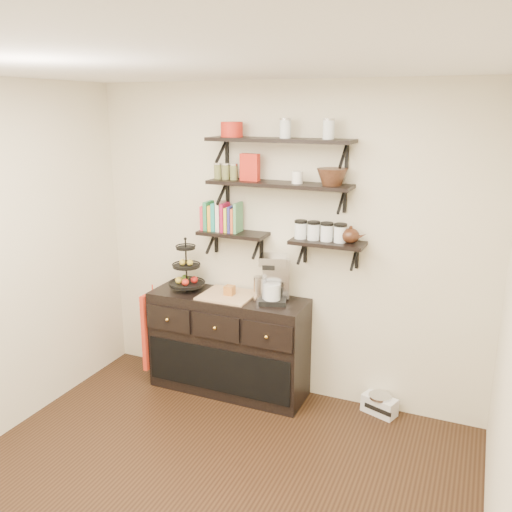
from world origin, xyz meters
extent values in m
plane|color=black|center=(0.00, 0.00, 0.00)|extent=(3.50, 3.50, 0.00)
cube|color=white|center=(0.00, 0.00, 2.70)|extent=(3.50, 3.50, 0.02)
cube|color=beige|center=(0.00, 1.75, 1.35)|extent=(3.50, 0.02, 2.70)
cube|color=black|center=(0.00, 1.61, 2.23)|extent=(1.20, 0.27, 0.03)
cube|color=black|center=(-0.52, 1.74, 2.12)|extent=(0.02, 0.03, 0.20)
cube|color=black|center=(0.52, 1.74, 2.12)|extent=(0.02, 0.03, 0.20)
cube|color=black|center=(0.00, 1.61, 1.89)|extent=(1.20, 0.27, 0.03)
cube|color=black|center=(-0.52, 1.74, 1.77)|extent=(0.02, 0.03, 0.20)
cube|color=black|center=(0.52, 1.74, 1.77)|extent=(0.02, 0.03, 0.20)
cube|color=black|center=(-0.42, 1.62, 1.44)|extent=(0.60, 0.25, 0.03)
cube|color=black|center=(-0.64, 1.74, 1.32)|extent=(0.02, 0.03, 0.20)
cube|color=black|center=(-0.20, 1.74, 1.32)|extent=(0.03, 0.03, 0.20)
cube|color=black|center=(0.42, 1.62, 1.44)|extent=(0.60, 0.25, 0.03)
cube|color=black|center=(0.20, 1.74, 1.32)|extent=(0.03, 0.03, 0.20)
cube|color=black|center=(0.64, 1.74, 1.32)|extent=(0.02, 0.03, 0.20)
cube|color=red|center=(-0.68, 1.63, 1.55)|extent=(0.02, 0.15, 0.20)
cube|color=#25784E|center=(-0.65, 1.63, 1.57)|extent=(0.03, 0.15, 0.24)
cube|color=orange|center=(-0.61, 1.63, 1.55)|extent=(0.04, 0.15, 0.21)
cube|color=teal|center=(-0.57, 1.63, 1.57)|extent=(0.03, 0.15, 0.25)
cube|color=beige|center=(-0.54, 1.63, 1.56)|extent=(0.03, 0.15, 0.22)
cube|color=#9C133D|center=(-0.50, 1.63, 1.58)|extent=(0.04, 0.15, 0.26)
cube|color=gold|center=(-0.46, 1.63, 1.56)|extent=(0.03, 0.15, 0.23)
cube|color=navy|center=(-0.42, 1.63, 1.55)|extent=(0.03, 0.15, 0.20)
cube|color=#CA522C|center=(-0.38, 1.63, 1.57)|extent=(0.04, 0.15, 0.24)
cube|color=#4E8E5C|center=(-0.34, 1.63, 1.55)|extent=(0.03, 0.15, 0.21)
cylinder|color=silver|center=(0.19, 1.63, 1.51)|extent=(0.10, 0.10, 0.13)
cylinder|color=silver|center=(0.30, 1.63, 1.51)|extent=(0.10, 0.10, 0.13)
cylinder|color=silver|center=(0.41, 1.63, 1.51)|extent=(0.10, 0.10, 0.13)
cylinder|color=silver|center=(0.52, 1.63, 1.51)|extent=(0.10, 0.10, 0.13)
cube|color=black|center=(-0.42, 1.51, 0.45)|extent=(1.40, 0.45, 0.90)
cube|color=tan|center=(-0.42, 1.51, 0.91)|extent=(0.45, 0.41, 0.02)
sphere|color=gold|center=(-0.89, 1.26, 0.70)|extent=(0.04, 0.04, 0.04)
sphere|color=gold|center=(-0.42, 1.26, 0.70)|extent=(0.04, 0.04, 0.04)
sphere|color=gold|center=(0.04, 1.26, 0.70)|extent=(0.04, 0.04, 0.04)
cylinder|color=black|center=(-0.83, 1.51, 1.13)|extent=(0.01, 0.01, 0.46)
cylinder|color=black|center=(-0.83, 1.51, 0.96)|extent=(0.32, 0.32, 0.01)
cylinder|color=black|center=(-0.83, 1.51, 1.12)|extent=(0.24, 0.24, 0.02)
cylinder|color=black|center=(-0.83, 1.51, 1.29)|extent=(0.17, 0.17, 0.02)
sphere|color=#B21914|center=(-0.78, 1.55, 0.99)|extent=(0.07, 0.07, 0.07)
sphere|color=gold|center=(-0.87, 1.51, 1.16)|extent=(0.06, 0.06, 0.06)
cube|color=#A25F25|center=(-0.41, 1.51, 0.96)|extent=(0.08, 0.08, 0.08)
cube|color=black|center=(0.00, 1.51, 0.92)|extent=(0.28, 0.26, 0.04)
cube|color=silver|center=(0.00, 1.59, 1.09)|extent=(0.24, 0.15, 0.35)
cube|color=silver|center=(0.00, 1.51, 1.28)|extent=(0.28, 0.26, 0.07)
cylinder|color=silver|center=(0.00, 1.49, 1.01)|extent=(0.18, 0.18, 0.13)
cylinder|color=silver|center=(-0.11, 1.49, 1.01)|extent=(0.11, 0.11, 0.22)
cube|color=#B02812|center=(-1.15, 1.41, 0.51)|extent=(0.04, 0.31, 0.72)
cube|color=silver|center=(0.91, 1.65, 0.08)|extent=(0.31, 0.23, 0.15)
cylinder|color=silver|center=(0.91, 1.65, 0.16)|extent=(0.24, 0.24, 0.02)
cube|color=black|center=(0.91, 1.57, 0.08)|extent=(0.23, 0.09, 0.04)
cube|color=red|center=(-0.25, 1.61, 2.01)|extent=(0.16, 0.07, 0.22)
cylinder|color=white|center=(0.16, 1.61, 1.95)|extent=(0.09, 0.09, 0.10)
cylinder|color=red|center=(-0.42, 1.61, 2.31)|extent=(0.18, 0.18, 0.12)
camera|label=1|loc=(1.55, -2.47, 2.49)|focal=38.00mm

